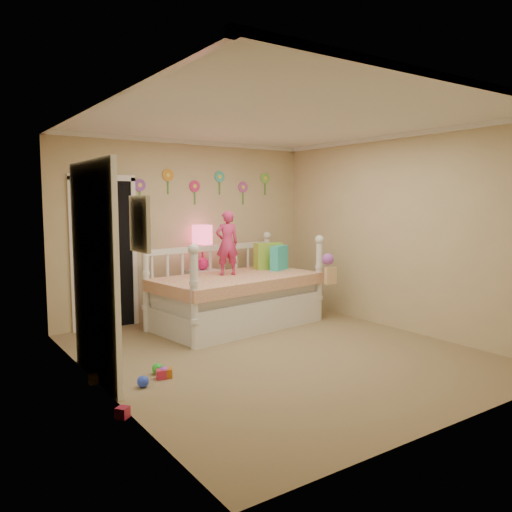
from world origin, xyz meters
TOP-DOWN VIEW (x-y plane):
  - floor at (0.00, 0.00)m, footprint 4.00×4.50m
  - ceiling at (0.00, 0.00)m, footprint 4.00×4.50m
  - back_wall at (0.00, 2.25)m, footprint 4.00×0.01m
  - left_wall at (-2.00, 0.00)m, footprint 0.01×4.50m
  - right_wall at (2.00, 0.00)m, footprint 0.01×4.50m
  - crown_molding at (0.00, 0.00)m, footprint 4.00×4.50m
  - daybed at (0.29, 1.35)m, footprint 2.47×1.55m
  - pillow_turquoise at (1.12, 1.48)m, footprint 0.38×0.28m
  - pillow_lime at (1.04, 1.66)m, footprint 0.43×0.20m
  - child at (0.20, 1.46)m, footprint 0.36×0.28m
  - nightstand at (0.15, 2.07)m, footprint 0.45×0.36m
  - table_lamp at (0.15, 2.07)m, footprint 0.30×0.30m
  - closet_doorway at (-1.25, 2.23)m, footprint 0.90×0.04m
  - flower_decals at (-0.09, 2.24)m, footprint 3.40×0.02m
  - mirror_closet at (-1.96, 0.30)m, footprint 0.07×1.30m
  - wall_picture at (-1.97, -0.90)m, footprint 0.05×0.34m
  - hanging_bag at (1.39, 0.70)m, footprint 0.20×0.16m
  - toy_scatter at (-1.68, -0.26)m, footprint 0.83×1.32m

SIDE VIEW (x-z plane):
  - floor at x=0.00m, z-range -0.01..0.01m
  - toy_scatter at x=-1.68m, z-range 0.00..0.11m
  - nightstand at x=0.15m, z-range 0.00..0.71m
  - daybed at x=0.29m, z-range 0.00..1.26m
  - hanging_bag at x=1.39m, z-range 0.59..0.95m
  - pillow_turquoise at x=1.12m, z-range 0.70..1.06m
  - pillow_lime at x=1.04m, z-range 0.70..1.10m
  - closet_doorway at x=-1.25m, z-range 0.00..2.07m
  - mirror_closet at x=-1.96m, z-range 0.00..2.10m
  - child at x=0.20m, z-range 0.70..1.59m
  - table_lamp at x=0.15m, z-range 0.82..1.48m
  - back_wall at x=0.00m, z-range 0.00..2.60m
  - left_wall at x=-2.00m, z-range 0.00..2.60m
  - right_wall at x=2.00m, z-range 0.00..2.60m
  - wall_picture at x=-1.97m, z-range 1.34..1.76m
  - flower_decals at x=-0.09m, z-range 1.69..2.19m
  - crown_molding at x=0.00m, z-range 2.54..2.60m
  - ceiling at x=0.00m, z-range 2.60..2.60m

